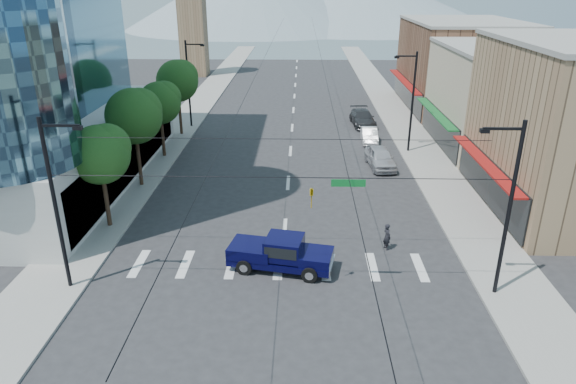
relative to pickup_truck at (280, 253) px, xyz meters
name	(u,v)px	position (x,y,z in m)	size (l,w,h in m)	color
ground	(281,280)	(0.08, -1.17, -1.01)	(160.00, 160.00, 0.00)	#28282B
sidewalk_left	(198,105)	(-11.92, 38.83, -0.93)	(4.00, 120.00, 0.15)	gray
sidewalk_right	(390,106)	(12.08, 38.83, -0.93)	(4.00, 120.00, 0.15)	gray
shop_mid	(509,99)	(20.08, 22.83, 3.49)	(12.00, 14.00, 9.00)	tan
shop_far	(460,66)	(20.08, 38.83, 3.99)	(12.00, 18.00, 10.00)	brown
clock_tower	(191,7)	(-16.42, 60.83, 9.64)	(4.80, 4.80, 20.40)	#8C6B4C
tree_near	(102,152)	(-10.99, 4.93, 3.99)	(3.65, 3.64, 6.71)	black
tree_midnear	(136,114)	(-10.99, 11.93, 4.59)	(4.09, 4.09, 7.52)	black
tree_midfar	(161,101)	(-10.99, 18.93, 3.99)	(3.65, 3.64, 6.71)	black
tree_far	(179,79)	(-10.99, 25.93, 4.59)	(4.09, 4.09, 7.52)	black
signal_rig	(284,208)	(0.28, -2.17, 3.64)	(21.80, 0.20, 9.00)	black
lamp_pole_nw	(189,81)	(-10.58, 28.83, 3.94)	(2.00, 0.25, 9.00)	black
lamp_pole_ne	(411,99)	(10.75, 20.83, 3.94)	(2.00, 0.25, 9.00)	black
pickup_truck	(280,253)	(0.00, 0.00, 0.00)	(5.98, 3.06, 1.93)	#070632
pedestrian	(387,237)	(6.14, 2.41, -0.20)	(0.59, 0.39, 1.62)	black
parked_car_near	(380,157)	(7.74, 16.69, -0.16)	(1.99, 4.94, 1.68)	#BCBBC1
parked_car_mid	(369,135)	(7.68, 23.88, -0.32)	(1.45, 4.16, 1.37)	white
parked_car_far	(363,118)	(7.68, 30.06, -0.20)	(2.27, 5.58, 1.62)	#313134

